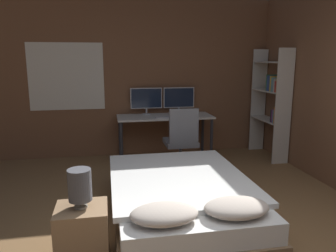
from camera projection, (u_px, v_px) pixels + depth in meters
wall_back at (159, 78)px, 5.74m from camera, size 12.00×0.08×2.70m
bed at (181, 200)px, 3.40m from camera, size 1.41×2.03×0.54m
nightstand at (83, 236)px, 2.68m from camera, size 0.41×0.38×0.51m
bedside_lamp at (80, 185)px, 2.59m from camera, size 0.19×0.19×0.32m
desk at (165, 121)px, 5.53m from camera, size 1.59×0.61×0.74m
monitor_left at (146, 99)px, 5.60m from camera, size 0.54×0.16×0.46m
monitor_right at (179, 99)px, 5.71m from camera, size 0.54×0.16×0.46m
keyboard at (167, 117)px, 5.31m from camera, size 0.38×0.13×0.02m
computer_mouse at (184, 116)px, 5.36m from camera, size 0.07×0.05×0.04m
office_chair at (181, 147)px, 4.83m from camera, size 0.52×0.52×0.99m
bookshelf at (273, 97)px, 5.47m from camera, size 0.28×0.90×1.84m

